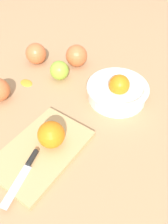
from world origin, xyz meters
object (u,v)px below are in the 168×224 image
Objects in this scene: apple_front_left at (77,56)px; apple_front_left_3 at (59,70)px; orange_on_board at (51,135)px; cutting_board at (42,150)px; bowl at (117,90)px; apple_front_left_2 at (36,54)px; knife at (26,169)px.

apple_front_left reaches higher than apple_front_left_3.
apple_front_left_3 is (-0.27, -0.15, -0.02)m from orange_on_board.
cutting_board is at bearing -26.57° from orange_on_board.
bowl is 2.52× the size of apple_front_left_2.
apple_front_left is at bearing -162.49° from cutting_board.
knife is at bearing 3.81° from cutting_board.
knife is at bearing 21.19° from apple_front_left_3.
bowl is 2.81× the size of orange_on_board.
bowl reaches higher than knife.
cutting_board is 3.77× the size of apple_front_left_3.
knife is 1.88× the size of apple_front_left.
bowl is at bearing 163.30° from cutting_board.
cutting_board is 0.33m from apple_front_left_3.
apple_front_left_2 reaches higher than apple_front_left_3.
apple_front_left_2 is at bearing -107.14° from apple_front_left_3.
bowl reaches higher than cutting_board.
apple_front_left_2 reaches higher than knife.
bowl is 2.44× the size of apple_front_left.
apple_front_left is 0.16m from apple_front_left_2.
bowl reaches higher than apple_front_left.
knife reaches higher than cutting_board.
bowl reaches higher than apple_front_left_3.
orange_on_board reaches higher than apple_front_left_2.
orange_on_board reaches higher than cutting_board.
apple_front_left_2 is (-0.04, -0.36, 0.01)m from bowl.
cutting_board is 0.06m from orange_on_board.
cutting_board is 3.13× the size of apple_front_left.
orange_on_board is at bearing -15.51° from bowl.
orange_on_board is (0.27, -0.07, 0.02)m from bowl.
bowl is 0.28m from orange_on_board.
apple_front_left is at bearing 173.86° from apple_front_left_3.
apple_front_left_3 is at bearing -6.14° from apple_front_left.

